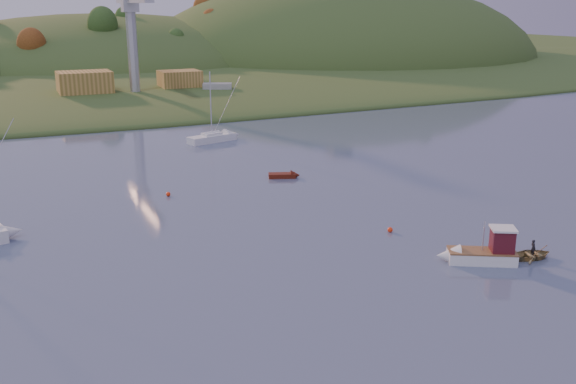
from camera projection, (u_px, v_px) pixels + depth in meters
name	position (u px, v px, depth m)	size (l,w,h in m)	color
far_shore	(67.00, 64.00, 234.16)	(620.00, 220.00, 1.50)	#2F4E1F
shore_slope	(95.00, 83.00, 177.54)	(640.00, 150.00, 7.00)	#2F4E1F
hill_center	(104.00, 67.00, 220.76)	(140.00, 120.00, 36.00)	#2F4E1F
hill_right	(341.00, 62.00, 241.91)	(150.00, 130.00, 60.00)	#2F4E1F
hillside_trees	(84.00, 76.00, 194.96)	(280.00, 50.00, 32.00)	#284C1B
wharf	(148.00, 97.00, 141.77)	(42.00, 16.00, 2.40)	slate
shed_west	(85.00, 83.00, 136.39)	(11.00, 8.00, 4.80)	olive
shed_east	(180.00, 80.00, 145.83)	(9.00, 7.00, 4.00)	olive
dock_crane	(133.00, 23.00, 132.91)	(3.20, 28.00, 20.30)	#B7B7BC
fishing_boat	(477.00, 252.00, 53.71)	(6.69, 4.99, 4.18)	white
sailboat_far	(212.00, 137.00, 101.02)	(8.26, 4.44, 10.97)	white
canoe	(532.00, 254.00, 54.67)	(2.52, 3.53, 0.73)	olive
paddler	(533.00, 251.00, 54.57)	(0.52, 0.34, 1.44)	black
red_tender	(288.00, 175.00, 80.27)	(4.16, 2.63, 1.34)	#55190C
work_vessel	(217.00, 94.00, 144.22)	(15.93, 10.26, 3.86)	#51616B
buoy_1	(390.00, 230.00, 61.00)	(0.50, 0.50, 0.50)	#FF320D
buoy_3	(168.00, 194.00, 72.47)	(0.50, 0.50, 0.50)	#FF320D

